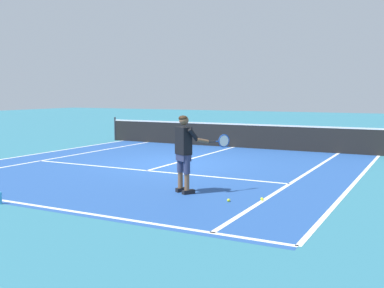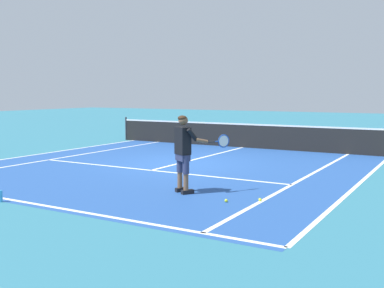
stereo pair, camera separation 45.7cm
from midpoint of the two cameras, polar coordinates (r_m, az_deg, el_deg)
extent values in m
plane|color=teal|center=(14.45, -3.18, -2.42)|extent=(80.00, 80.00, 0.00)
cube|color=#234C93|center=(14.00, -4.29, -2.71)|extent=(10.98, 11.23, 0.00)
cube|color=white|center=(9.92, -21.20, -6.90)|extent=(10.98, 0.10, 0.01)
cube|color=white|center=(13.19, -6.56, -3.28)|extent=(8.23, 0.10, 0.01)
cube|color=white|center=(15.90, -0.07, -1.59)|extent=(0.10, 6.40, 0.01)
cube|color=white|center=(16.53, -16.49, -1.55)|extent=(0.10, 10.83, 0.01)
cube|color=white|center=(12.36, 12.17, -4.04)|extent=(0.10, 10.83, 0.01)
cube|color=white|center=(17.51, -19.73, -1.23)|extent=(0.10, 10.83, 0.01)
cube|color=white|center=(12.07, 18.48, -4.47)|extent=(0.10, 10.83, 0.01)
cylinder|color=#333338|center=(21.74, -10.06, 1.86)|extent=(0.08, 0.08, 1.07)
cube|color=black|center=(18.73, 4.49, 0.98)|extent=(11.84, 0.02, 0.91)
cube|color=white|center=(18.69, 4.51, 2.46)|extent=(11.84, 0.03, 0.06)
cube|color=black|center=(10.38, -2.52, -5.66)|extent=(0.24, 0.30, 0.09)
cube|color=black|center=(10.14, -1.74, -5.94)|extent=(0.24, 0.30, 0.09)
cylinder|color=brown|center=(10.31, -2.72, -4.46)|extent=(0.11, 0.11, 0.36)
cylinder|color=#2D3351|center=(10.25, -2.73, -2.34)|extent=(0.14, 0.14, 0.41)
cylinder|color=brown|center=(10.07, -1.94, -4.72)|extent=(0.11, 0.11, 0.36)
cylinder|color=#2D3351|center=(10.01, -1.95, -2.55)|extent=(0.14, 0.14, 0.41)
cube|color=#2D3351|center=(10.10, -2.35, -1.52)|extent=(0.39, 0.34, 0.20)
cube|color=black|center=(10.06, -2.36, 0.40)|extent=(0.44, 0.38, 0.60)
cylinder|color=brown|center=(10.28, -3.02, 0.24)|extent=(0.09, 0.09, 0.62)
cylinder|color=black|center=(9.86, -1.15, 1.15)|extent=(0.21, 0.27, 0.29)
cylinder|color=brown|center=(9.95, 0.01, 0.39)|extent=(0.22, 0.29, 0.14)
sphere|color=brown|center=(10.03, -2.32, 2.93)|extent=(0.21, 0.21, 0.21)
ellipsoid|color=#382314|center=(10.02, -2.42, 3.21)|extent=(0.27, 0.27, 0.12)
cylinder|color=#232326|center=(10.06, 1.12, 0.28)|extent=(0.13, 0.19, 0.03)
cylinder|color=#1E479E|center=(10.14, 1.83, 0.33)|extent=(0.07, 0.10, 0.02)
torus|color=#1E479E|center=(10.25, 2.69, 0.39)|extent=(0.17, 0.27, 0.30)
cylinder|color=silver|center=(10.25, 2.69, 0.39)|extent=(0.13, 0.22, 0.25)
sphere|color=#CCE02D|center=(9.44, 3.15, -6.95)|extent=(0.07, 0.07, 0.07)
sphere|color=#CCE02D|center=(9.61, 7.28, -6.76)|extent=(0.07, 0.07, 0.07)
cylinder|color=#3393D6|center=(10.08, -23.81, -6.13)|extent=(0.07, 0.07, 0.24)
camera|label=1|loc=(0.23, -91.26, -0.14)|focal=43.24mm
camera|label=2|loc=(0.23, 88.74, 0.14)|focal=43.24mm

